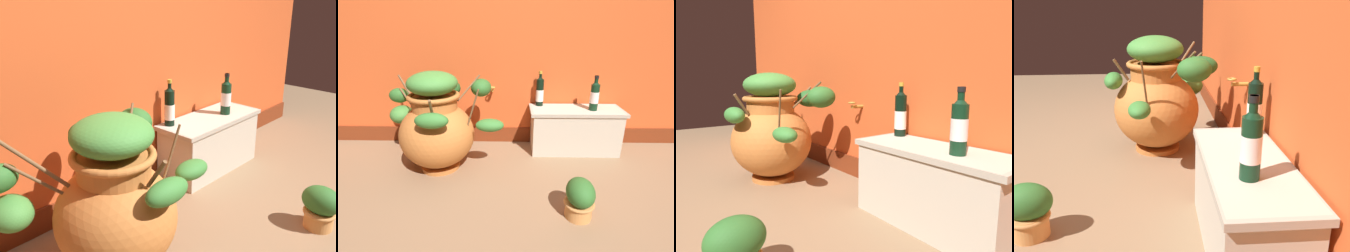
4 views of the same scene
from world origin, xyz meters
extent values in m
cube|color=maroon|center=(0.00, 1.10, 0.08)|extent=(4.40, 0.02, 0.16)
cylinder|color=#B28433|center=(-0.10, 1.05, 0.56)|extent=(0.02, 0.10, 0.02)
torus|color=#B28433|center=(-0.10, 1.00, 0.59)|extent=(0.06, 0.06, 0.01)
ellipsoid|color=#C17033|center=(-0.52, 0.56, 0.30)|extent=(0.60, 0.60, 0.54)
cylinder|color=#C17033|center=(-0.52, 0.56, 0.55)|extent=(0.35, 0.35, 0.14)
torus|color=#C17033|center=(-0.52, 0.56, 0.62)|extent=(0.40, 0.40, 0.04)
cylinder|color=brown|center=(-0.47, 0.32, 0.59)|extent=(0.04, 0.11, 0.15)
ellipsoid|color=#387A33|center=(-0.46, 0.27, 0.52)|extent=(0.24, 0.12, 0.11)
cylinder|color=brown|center=(-0.80, 0.76, 0.61)|extent=(0.24, 0.21, 0.26)
cylinder|color=brown|center=(-0.27, 0.72, 0.65)|extent=(0.19, 0.15, 0.20)
ellipsoid|color=#2D6628|center=(-0.18, 0.79, 0.64)|extent=(0.17, 0.21, 0.15)
cylinder|color=brown|center=(-0.79, 0.74, 0.52)|extent=(0.24, 0.20, 0.21)
ellipsoid|color=#428438|center=(-0.91, 0.82, 0.38)|extent=(0.20, 0.23, 0.16)
cylinder|color=brown|center=(-0.47, 0.80, 0.64)|extent=(0.04, 0.15, 0.14)
ellipsoid|color=#235623|center=(-0.45, 0.86, 0.61)|extent=(0.16, 0.23, 0.13)
cylinder|color=brown|center=(-0.21, 0.48, 0.54)|extent=(0.12, 0.04, 0.31)
ellipsoid|color=#387A33|center=(-0.08, 0.45, 0.42)|extent=(0.22, 0.13, 0.10)
ellipsoid|color=#428438|center=(-0.52, 0.56, 0.72)|extent=(0.38, 0.38, 0.18)
cube|color=beige|center=(0.68, 0.91, 0.21)|extent=(0.80, 0.33, 0.42)
cube|color=#AEA592|center=(0.68, 0.91, 0.40)|extent=(0.85, 0.35, 0.03)
cylinder|color=black|center=(0.35, 1.02, 0.54)|extent=(0.07, 0.07, 0.25)
cone|color=black|center=(0.35, 1.02, 0.68)|extent=(0.07, 0.07, 0.04)
cylinder|color=black|center=(0.35, 1.02, 0.71)|extent=(0.03, 0.03, 0.08)
cylinder|color=#B7932D|center=(0.35, 1.02, 0.73)|extent=(0.03, 0.03, 0.02)
cylinder|color=white|center=(0.35, 1.02, 0.52)|extent=(0.07, 0.07, 0.11)
cylinder|color=black|center=(0.82, 0.88, 0.53)|extent=(0.08, 0.08, 0.23)
cone|color=black|center=(0.82, 0.88, 0.66)|extent=(0.08, 0.08, 0.04)
cylinder|color=black|center=(0.82, 0.88, 0.69)|extent=(0.03, 0.03, 0.08)
cylinder|color=black|center=(0.82, 0.88, 0.72)|extent=(0.04, 0.04, 0.02)
cylinder|color=silver|center=(0.82, 0.88, 0.53)|extent=(0.08, 0.08, 0.10)
cylinder|color=#D68E4C|center=(0.51, -0.04, 0.06)|extent=(0.17, 0.17, 0.11)
torus|color=#C58346|center=(0.51, -0.04, 0.10)|extent=(0.19, 0.19, 0.02)
ellipsoid|color=#2D6628|center=(0.51, -0.04, 0.18)|extent=(0.17, 0.23, 0.17)
camera|label=1|loc=(-1.52, -0.73, 1.37)|focal=41.51mm
camera|label=2|loc=(0.08, -1.35, 1.11)|focal=27.24mm
camera|label=3|loc=(1.53, -0.32, 0.75)|focal=30.88mm
camera|label=4|loc=(2.01, 0.55, 1.03)|focal=39.38mm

